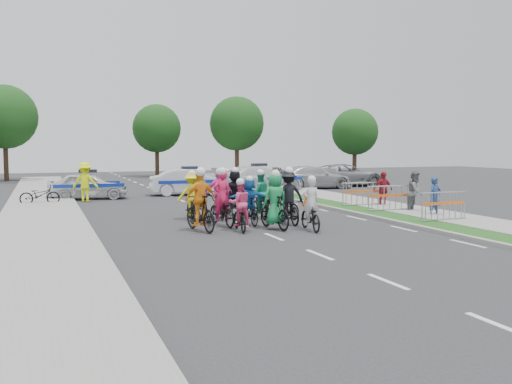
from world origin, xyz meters
name	(u,v)px	position (x,y,z in m)	size (l,w,h in m)	color
ground	(274,237)	(0.00, 0.00, 0.00)	(90.00, 90.00, 0.00)	#28282B
curb_right	(342,210)	(5.10, 5.00, 0.06)	(0.20, 60.00, 0.12)	gray
grass_strip	(357,210)	(5.80, 5.00, 0.06)	(1.20, 60.00, 0.11)	#204115
sidewalk_right	(393,208)	(7.60, 5.00, 0.07)	(2.40, 60.00, 0.13)	gray
sidewalk_left	(42,224)	(-6.50, 5.00, 0.07)	(3.00, 60.00, 0.13)	gray
rider_0	(310,212)	(1.60, 0.80, 0.59)	(0.83, 1.81, 1.78)	black
rider_1	(275,206)	(0.63, 1.45, 0.76)	(0.88, 1.91, 1.95)	black
rider_2	(240,211)	(-0.57, 1.49, 0.64)	(0.78, 1.73, 1.70)	black
rider_3	(200,207)	(-1.76, 1.87, 0.78)	(1.09, 2.02, 2.05)	black
rider_4	(288,202)	(1.55, 2.46, 0.77)	(1.14, 1.99, 2.00)	black
rider_5	(249,204)	(0.17, 2.67, 0.73)	(1.38, 1.64, 1.71)	black
rider_6	(222,207)	(-0.76, 2.81, 0.66)	(0.91, 2.03, 2.00)	black
rider_7	(287,201)	(2.09, 3.81, 0.67)	(0.79, 1.67, 1.69)	black
rider_8	(260,200)	(1.20, 4.33, 0.69)	(0.81, 1.86, 1.85)	black
rider_9	(219,200)	(-0.32, 4.55, 0.73)	(0.99, 1.85, 1.90)	black
rider_10	(192,201)	(-1.35, 4.62, 0.72)	(1.06, 1.84, 1.84)	black
rider_11	(235,195)	(0.60, 5.50, 0.79)	(1.54, 1.84, 1.89)	black
rider_12	(200,200)	(-0.73, 5.74, 0.60)	(0.64, 1.79, 1.83)	black
police_car_0	(88,186)	(-4.27, 14.51, 0.68)	(1.60, 3.97, 1.35)	silver
police_car_1	(189,182)	(1.16, 15.02, 0.71)	(1.51, 4.34, 1.43)	silver
police_car_2	(259,179)	(5.30, 15.08, 0.77)	(2.16, 5.32, 1.54)	silver
civilian_sedan	(313,177)	(9.64, 16.84, 0.72)	(2.01, 4.95, 1.44)	#A3A3A8
civilian_suv	(346,175)	(12.62, 17.98, 0.74)	(2.47, 5.36, 1.49)	gray
spectator_0	(435,197)	(7.51, 2.15, 0.77)	(0.56, 0.37, 1.53)	navy
spectator_1	(415,192)	(7.69, 3.61, 0.85)	(0.83, 0.65, 1.71)	slate
spectator_2	(383,189)	(7.59, 5.81, 0.80)	(0.93, 0.39, 1.59)	maroon
marshal_hiviz	(85,182)	(-4.49, 13.12, 0.95)	(1.23, 0.71, 1.91)	#E9FF0D
barrier_0	(444,208)	(6.70, 0.63, 0.56)	(2.00, 0.50, 1.12)	#A5A8AD
barrier_1	(390,199)	(6.70, 3.94, 0.56)	(2.00, 0.50, 1.12)	#A5A8AD
barrier_2	(362,195)	(6.70, 6.05, 0.56)	(2.00, 0.50, 1.12)	#A5A8AD
cone_0	(307,199)	(4.72, 7.53, 0.34)	(0.40, 0.40, 0.70)	#F24C0C
cone_1	(290,191)	(5.85, 11.96, 0.34)	(0.40, 0.40, 0.70)	#F24C0C
parked_bike	(40,195)	(-6.57, 12.35, 0.46)	(0.61, 1.76, 0.92)	black
tree_1	(237,124)	(9.00, 30.00, 4.54)	(4.55, 4.55, 6.82)	#382619
tree_2	(355,132)	(18.00, 26.00, 3.83)	(3.85, 3.85, 5.77)	#382619
tree_3	(4,117)	(-9.00, 32.00, 4.89)	(4.90, 4.90, 7.35)	#382619
tree_4	(157,129)	(3.00, 34.00, 4.19)	(4.20, 4.20, 6.30)	#382619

